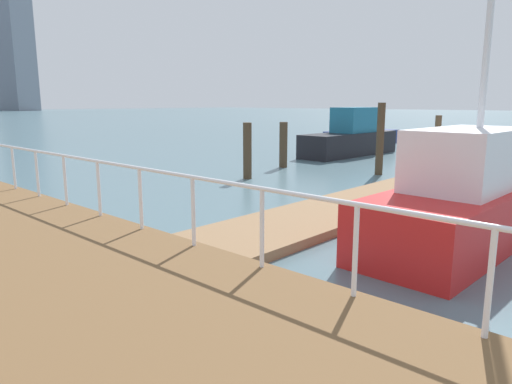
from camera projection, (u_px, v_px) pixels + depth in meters
The scene contains 10 objects.
ground_plane at pixel (89, 179), 15.58m from camera, with size 300.00×300.00×0.00m, color slate.
floating_dock at pixel (376, 199), 11.98m from camera, with size 13.42×2.00×0.18m, color #93704C.
boardwalk_railing at pixel (193, 192), 6.92m from camera, with size 0.06×27.77×1.08m.
dock_piling_1 at pixel (380, 139), 16.33m from camera, with size 0.27×0.27×2.52m, color #473826.
dock_piling_2 at pixel (437, 139), 19.61m from camera, with size 0.26×0.26×1.99m, color brown.
dock_piling_3 at pixel (283, 145), 18.26m from camera, with size 0.32×0.32×1.77m, color #473826.
dock_piling_4 at pixel (247, 151), 15.52m from camera, with size 0.29×0.29×1.87m, color #473826.
moored_boat_0 at pixel (351, 137), 22.57m from camera, with size 6.16×1.79×2.29m.
moored_boat_2 at pixel (472, 197), 8.63m from camera, with size 6.27×1.97×6.95m.
moored_boat_3 at pixel (360, 132), 28.40m from camera, with size 5.40×2.43×2.02m.
Camera 1 is at (-7.51, 5.46, 2.54)m, focal length 32.72 mm.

